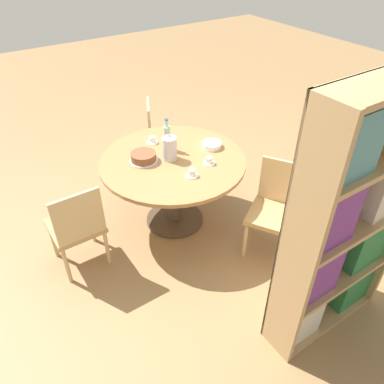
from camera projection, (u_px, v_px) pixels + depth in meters
The scene contains 13 objects.
ground_plane at pixel (175, 220), 3.86m from camera, with size 14.00×14.00×0.00m, color #937047.
dining_table at pixel (173, 173), 3.51m from camera, with size 1.34×1.34×0.73m.
chair_a at pixel (77, 226), 3.10m from camera, with size 0.42×0.42×0.86m.
chair_b at pixel (276, 207), 3.30m from camera, with size 0.58×0.58×0.86m.
chair_c at pixel (162, 135), 4.36m from camera, with size 0.57×0.57×0.86m.
bookshelf at pixel (346, 224), 2.38m from camera, with size 0.96×0.28×1.91m.
coffee_pot at pixel (170, 148), 3.35m from camera, with size 0.13×0.13×0.26m.
water_bottle at pixel (167, 137), 3.48m from camera, with size 0.07×0.07×0.32m.
cake_main at pixel (143, 157), 3.37m from camera, with size 0.26×0.26×0.08m.
cup_a at pixel (192, 173), 3.19m from camera, with size 0.12×0.12×0.06m.
cup_b at pixel (152, 140), 3.65m from camera, with size 0.12×0.12×0.06m.
cup_c at pixel (209, 161), 3.35m from camera, with size 0.12×0.12×0.06m.
plate_stack at pixel (212, 145), 3.58m from camera, with size 0.19×0.19×0.05m.
Camera 1 is at (1.47, 2.52, 2.54)m, focal length 35.00 mm.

